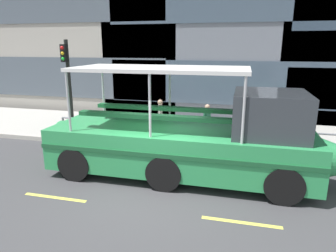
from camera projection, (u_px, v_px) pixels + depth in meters
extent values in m
plane|color=#3D3D3F|center=(155.00, 188.00, 8.51)|extent=(120.00, 120.00, 0.00)
cube|color=#A8A59E|center=(190.00, 132.00, 13.73)|extent=(32.00, 4.80, 0.18)
cube|color=#B2ADA3|center=(178.00, 150.00, 11.40)|extent=(32.00, 0.18, 0.18)
cube|color=#DBD64C|center=(55.00, 197.00, 7.99)|extent=(1.80, 0.12, 0.01)
cube|color=#DBD64C|center=(241.00, 222.00, 6.86)|extent=(1.80, 0.12, 0.01)
cube|color=#4C5660|center=(66.00, 78.00, 17.66)|extent=(12.05, 0.06, 2.31)
cube|color=#4C5660|center=(60.00, 1.00, 16.58)|extent=(12.05, 0.06, 2.31)
cube|color=#3D4C5B|center=(233.00, 83.00, 15.42)|extent=(13.28, 0.06, 2.24)
cylinder|color=gray|center=(189.00, 125.00, 11.41)|extent=(10.81, 0.07, 0.07)
cylinder|color=gray|center=(189.00, 136.00, 11.51)|extent=(10.81, 0.06, 0.06)
cylinder|color=gray|center=(63.00, 127.00, 12.78)|extent=(0.09, 0.09, 0.80)
cylinder|color=gray|center=(102.00, 129.00, 12.36)|extent=(0.09, 0.09, 0.80)
cylinder|color=gray|center=(144.00, 132.00, 11.93)|extent=(0.09, 0.09, 0.80)
cylinder|color=gray|center=(189.00, 136.00, 11.51)|extent=(0.09, 0.09, 0.80)
cylinder|color=gray|center=(237.00, 139.00, 11.09)|extent=(0.09, 0.09, 0.80)
cylinder|color=gray|center=(290.00, 143.00, 10.66)|extent=(0.09, 0.09, 0.80)
cylinder|color=black|center=(70.00, 87.00, 13.03)|extent=(0.16, 0.16, 3.97)
cube|color=black|center=(64.00, 53.00, 12.47)|extent=(0.24, 0.20, 0.72)
sphere|color=red|center=(62.00, 48.00, 12.31)|extent=(0.14, 0.14, 0.14)
sphere|color=gold|center=(62.00, 53.00, 12.37)|extent=(0.14, 0.14, 0.14)
sphere|color=green|center=(63.00, 59.00, 12.42)|extent=(0.14, 0.14, 0.14)
cube|color=#2D9351|center=(180.00, 147.00, 9.22)|extent=(7.79, 2.51, 1.23)
cylinder|color=#2D9351|center=(66.00, 138.00, 10.14)|extent=(0.39, 1.17, 1.17)
cube|color=#19512C|center=(170.00, 157.00, 7.99)|extent=(7.79, 0.04, 0.12)
cube|color=#33383D|center=(270.00, 113.00, 8.32)|extent=(1.95, 2.11, 1.17)
cube|color=silver|center=(161.00, 69.00, 8.76)|extent=(5.06, 2.31, 0.10)
cylinder|color=#B2B2B7|center=(244.00, 97.00, 9.46)|extent=(0.07, 0.07, 1.69)
cylinder|color=#B2B2B7|center=(244.00, 111.00, 7.39)|extent=(0.07, 0.07, 1.69)
cylinder|color=#B2B2B7|center=(170.00, 94.00, 10.02)|extent=(0.07, 0.07, 1.69)
cylinder|color=#B2B2B7|center=(150.00, 106.00, 7.95)|extent=(0.07, 0.07, 1.69)
cylinder|color=#B2B2B7|center=(103.00, 91.00, 10.59)|extent=(0.07, 0.07, 1.69)
cylinder|color=#B2B2B7|center=(68.00, 102.00, 8.52)|extent=(0.07, 0.07, 1.69)
cube|color=#19512C|center=(166.00, 108.00, 9.65)|extent=(4.66, 0.28, 0.12)
cube|color=#19512C|center=(155.00, 117.00, 8.52)|extent=(4.66, 0.28, 0.12)
cylinder|color=black|center=(275.00, 155.00, 9.72)|extent=(1.00, 0.28, 1.00)
cylinder|color=black|center=(284.00, 186.00, 7.56)|extent=(1.00, 0.28, 1.00)
cylinder|color=black|center=(181.00, 147.00, 10.45)|extent=(1.00, 0.28, 1.00)
cylinder|color=black|center=(164.00, 173.00, 8.29)|extent=(1.00, 0.28, 1.00)
cylinder|color=black|center=(108.00, 141.00, 11.09)|extent=(1.00, 0.28, 1.00)
cylinder|color=black|center=(75.00, 164.00, 8.93)|extent=(1.00, 0.28, 1.00)
cylinder|color=#1E2338|center=(295.00, 137.00, 11.27)|extent=(0.11, 0.11, 0.84)
cylinder|color=#1E2338|center=(291.00, 136.00, 11.40)|extent=(0.11, 0.11, 0.84)
cube|color=#B7B2A8|center=(295.00, 118.00, 11.15)|extent=(0.35, 0.35, 0.60)
cylinder|color=#B7B2A8|center=(300.00, 120.00, 10.99)|extent=(0.07, 0.07, 0.54)
cylinder|color=#B7B2A8|center=(290.00, 117.00, 11.33)|extent=(0.07, 0.07, 0.54)
sphere|color=#936B4C|center=(296.00, 106.00, 11.04)|extent=(0.23, 0.23, 0.23)
cylinder|color=#1E2338|center=(208.00, 132.00, 12.04)|extent=(0.10, 0.10, 0.75)
cylinder|color=#1E2338|center=(206.00, 133.00, 11.93)|extent=(0.10, 0.10, 0.75)
cube|color=#236B47|center=(207.00, 117.00, 11.82)|extent=(0.27, 0.33, 0.53)
cylinder|color=#236B47|center=(210.00, 117.00, 11.97)|extent=(0.07, 0.07, 0.48)
cylinder|color=#236B47|center=(204.00, 118.00, 11.69)|extent=(0.07, 0.07, 0.48)
sphere|color=tan|center=(207.00, 107.00, 11.72)|extent=(0.21, 0.21, 0.21)
cylinder|color=black|center=(160.00, 127.00, 12.71)|extent=(0.10, 0.10, 0.78)
cylinder|color=black|center=(160.00, 126.00, 12.86)|extent=(0.10, 0.10, 0.78)
cube|color=#B7B2A8|center=(160.00, 112.00, 12.61)|extent=(0.23, 0.32, 0.55)
cylinder|color=#B7B2A8|center=(160.00, 113.00, 12.44)|extent=(0.07, 0.07, 0.49)
cylinder|color=#B7B2A8|center=(160.00, 111.00, 12.81)|extent=(0.07, 0.07, 0.49)
sphere|color=tan|center=(160.00, 102.00, 12.51)|extent=(0.21, 0.21, 0.21)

